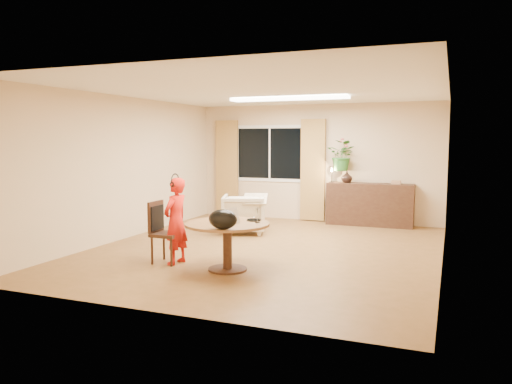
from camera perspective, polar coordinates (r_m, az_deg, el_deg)
floor at (r=8.33m, az=1.09°, el=-6.60°), size 6.50×6.50×0.00m
ceiling at (r=8.16m, az=1.12°, el=11.51°), size 6.50×6.50×0.00m
wall_back at (r=11.24m, az=6.90°, el=3.33°), size 5.50×0.00×5.50m
wall_left at (r=9.46m, az=-14.73°, el=2.68°), size 0.00×6.50×6.50m
wall_right at (r=7.63m, az=20.85°, el=1.73°), size 0.00×6.50×6.50m
window at (r=11.54m, az=1.58°, el=4.43°), size 1.70×0.03×1.30m
curtain_left at (r=11.89m, az=-3.32°, el=2.75°), size 0.55×0.08×2.25m
curtain_right at (r=11.17m, az=6.52°, el=2.52°), size 0.55×0.08×2.25m
ceiling_panel at (r=9.29m, az=3.75°, el=10.61°), size 2.20×0.35×0.05m
dining_table at (r=6.95m, az=-3.29°, el=-4.69°), size 1.18×1.18×0.67m
dining_chair at (r=7.47m, az=-10.12°, el=-4.57°), size 0.44×0.40×0.91m
child at (r=7.38m, az=-9.15°, el=-3.29°), size 0.49×0.35×1.27m
laptop at (r=6.90m, az=-3.71°, el=-2.60°), size 0.39×0.29×0.23m
tumbler at (r=7.16m, az=-2.29°, el=-2.82°), size 0.09×0.09×0.10m
wine_glass at (r=6.89m, az=0.15°, el=-2.68°), size 0.08×0.08×0.21m
pot_lid at (r=7.10m, az=-0.23°, el=-3.15°), size 0.26×0.26×0.03m
handbag at (r=6.40m, az=-3.81°, el=-3.14°), size 0.41×0.26×0.26m
armchair at (r=9.73m, az=-1.40°, el=-2.51°), size 1.03×1.05×0.75m
throw at (r=9.51m, az=-0.08°, el=-0.32°), size 0.59×0.66×0.03m
sideboard at (r=10.83m, az=12.88°, el=-1.40°), size 1.80×0.44×0.90m
vase at (r=10.86m, az=10.33°, el=1.71°), size 0.26×0.26×0.25m
bouquet at (r=10.85m, az=9.87°, el=4.12°), size 0.70×0.64×0.66m
book_stack at (r=10.71m, az=15.72°, el=1.08°), size 0.22×0.18×0.08m
desk_lamp at (r=10.87m, az=8.66°, el=2.03°), size 0.15×0.15×0.35m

